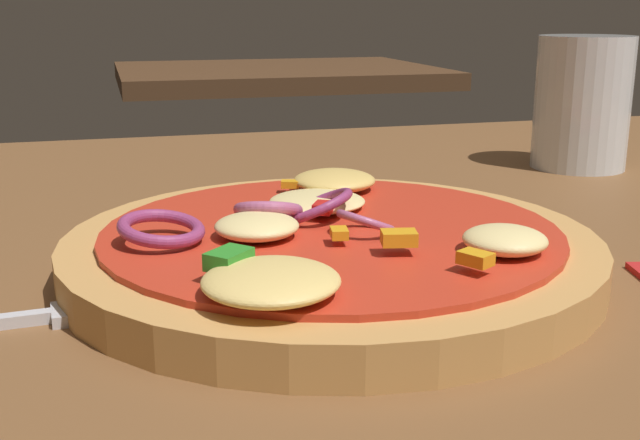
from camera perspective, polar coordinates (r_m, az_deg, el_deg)
The scene contains 4 objects.
dining_table at distance 0.38m, azimuth 4.85°, elevation -6.31°, with size 1.18×0.89×0.03m.
pizza at distance 0.38m, azimuth 0.70°, elevation -2.01°, with size 0.25×0.25×0.04m.
beer_glass at distance 0.65m, azimuth 18.40°, elevation 7.56°, with size 0.07×0.07×0.10m.
background_table at distance 1.65m, azimuth -3.15°, elevation 10.43°, with size 0.64×0.50×0.03m.
Camera 1 is at (-0.13, -0.33, 0.16)m, focal length 44.22 mm.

